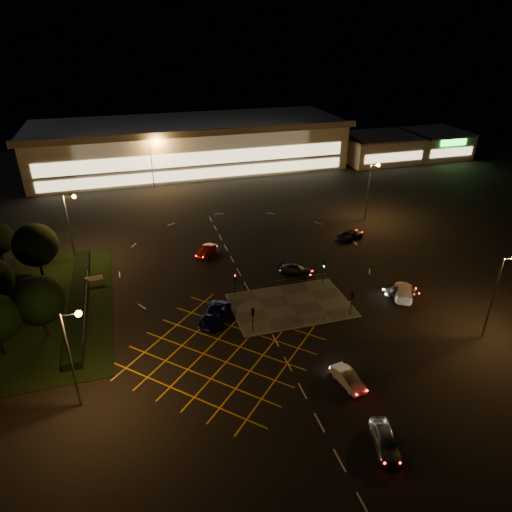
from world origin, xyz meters
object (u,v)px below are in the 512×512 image
object	(u,v)px
car_left_blue	(215,315)
car_far_dkgrey	(296,270)
car_east_grey	(351,235)
signal_sw	(253,315)
car_circ_red	(206,251)
car_near_silver	(385,440)
car_queue_white	(348,379)
signal_se	(352,299)
car_right_silver	(401,291)
signal_nw	(235,280)
signal_ne	(324,267)
car_approach_white	(404,291)

from	to	relation	value
car_left_blue	car_far_dkgrey	bearing A→B (deg)	59.23
car_far_dkgrey	car_east_grey	distance (m)	15.35
signal_sw	car_far_dkgrey	size ratio (longest dim) A/B	0.67
car_circ_red	car_near_silver	bearing A→B (deg)	-39.29
car_queue_white	signal_se	bearing A→B (deg)	51.88
signal_se	car_queue_white	distance (m)	11.87
car_right_silver	car_circ_red	distance (m)	28.26
car_near_silver	car_circ_red	distance (m)	39.03
car_circ_red	car_east_grey	distance (m)	23.38
car_far_dkgrey	car_right_silver	world-z (taller)	car_far_dkgrey
signal_sw	car_far_dkgrey	xyz separation A→B (m)	(9.39, 10.99, -1.68)
car_queue_white	car_right_silver	xyz separation A→B (m)	(13.68, 12.53, -0.03)
car_east_grey	car_far_dkgrey	bearing A→B (deg)	101.98
signal_nw	signal_ne	xyz separation A→B (m)	(12.00, 0.00, 0.00)
signal_se	car_east_grey	xyz separation A→B (m)	(10.04, 19.69, -1.72)
signal_sw	car_left_blue	xyz separation A→B (m)	(-3.56, 3.54, -1.58)
signal_se	car_circ_red	distance (m)	24.48
signal_se	signal_nw	world-z (taller)	same
car_near_silver	car_left_blue	xyz separation A→B (m)	(-9.62, 21.40, 0.01)
signal_ne	car_queue_white	bearing A→B (deg)	-106.66
car_far_dkgrey	signal_se	bearing A→B (deg)	-131.33
car_left_blue	car_far_dkgrey	size ratio (longest dim) A/B	1.19
signal_ne	car_east_grey	size ratio (longest dim) A/B	0.68
signal_ne	car_near_silver	xyz separation A→B (m)	(-5.94, -25.85, -1.59)
car_left_blue	car_far_dkgrey	distance (m)	14.94
car_left_blue	car_circ_red	size ratio (longest dim) A/B	1.33
signal_ne	car_far_dkgrey	xyz separation A→B (m)	(-2.61, 3.01, -1.68)
car_east_grey	car_approach_white	distance (m)	17.84
signal_sw	signal_nw	xyz separation A→B (m)	(0.00, 7.99, 0.00)
car_near_silver	car_circ_red	xyz separation A→B (m)	(-7.39, 38.33, -0.08)
signal_ne	car_far_dkgrey	size ratio (longest dim) A/B	0.67
car_queue_white	car_approach_white	xyz separation A→B (m)	(13.88, 12.33, 0.08)
car_left_blue	car_east_grey	bearing A→B (deg)	61.55
car_near_silver	car_far_dkgrey	size ratio (longest dim) A/B	0.97
signal_sw	car_far_dkgrey	bearing A→B (deg)	-130.50
car_approach_white	car_queue_white	bearing A→B (deg)	73.35
signal_ne	car_east_grey	world-z (taller)	signal_ne
car_near_silver	car_approach_white	distance (m)	24.43
car_far_dkgrey	car_circ_red	bearing A→B (deg)	83.83
signal_sw	car_circ_red	world-z (taller)	signal_sw
signal_nw	car_approach_white	size ratio (longest dim) A/B	0.60
car_east_grey	signal_nw	bearing A→B (deg)	95.43
car_left_blue	car_right_silver	distance (m)	23.78
signal_nw	car_far_dkgrey	bearing A→B (deg)	17.75
car_east_grey	car_circ_red	bearing A→B (deg)	65.56
car_left_blue	car_east_grey	size ratio (longest dim) A/B	1.22
signal_se	car_left_blue	distance (m)	16.03
signal_ne	car_right_silver	distance (m)	10.20
car_near_silver	signal_ne	bearing A→B (deg)	92.25
car_far_dkgrey	car_left_blue	bearing A→B (deg)	155.24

